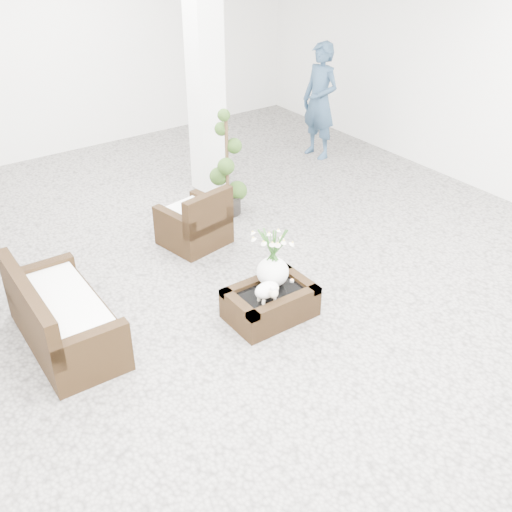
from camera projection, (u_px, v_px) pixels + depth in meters
ground at (251, 300)px, 6.82m from camera, size 11.00×11.00×0.00m
column at (205, 71)px, 8.47m from camera, size 0.40×0.40×3.50m
coffee_table at (270, 304)px, 6.49m from camera, size 0.90×0.60×0.31m
sheep_figurine at (267, 292)px, 6.23m from camera, size 0.28×0.23×0.21m
planter_narcissus at (273, 252)px, 6.32m from camera, size 0.44×0.44×0.80m
tealight at (292, 280)px, 6.57m from camera, size 0.04×0.04×0.03m
armchair at (193, 216)px, 7.72m from camera, size 0.85×0.83×0.78m
loveseat at (63, 308)px, 6.00m from camera, size 0.76×1.55×0.82m
topiary at (227, 164)px, 8.26m from camera, size 0.39×0.39×1.48m
shopper at (320, 101)px, 10.00m from camera, size 0.51×0.72×1.87m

